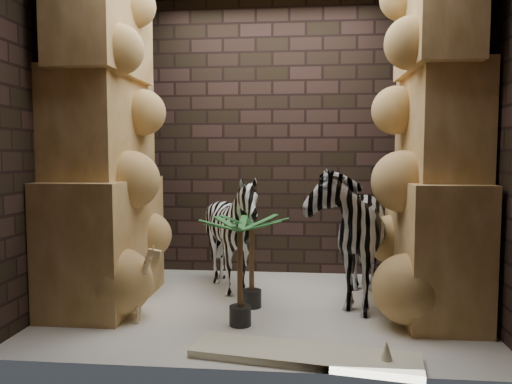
# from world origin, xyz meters

# --- Properties ---
(floor) EXTENTS (3.50, 3.50, 0.00)m
(floor) POSITION_xyz_m (0.00, 0.00, 0.00)
(floor) COLOR #ECE7CD
(floor) RESTS_ON ground
(wall_back) EXTENTS (3.50, 0.00, 3.50)m
(wall_back) POSITION_xyz_m (0.00, 1.25, 1.50)
(wall_back) COLOR #32211D
(wall_back) RESTS_ON ground
(wall_front) EXTENTS (3.50, 0.00, 3.50)m
(wall_front) POSITION_xyz_m (0.00, -1.25, 1.50)
(wall_front) COLOR #32211D
(wall_front) RESTS_ON ground
(wall_left) EXTENTS (0.00, 3.00, 3.00)m
(wall_left) POSITION_xyz_m (-1.75, 0.00, 1.50)
(wall_left) COLOR #32211D
(wall_left) RESTS_ON ground
(wall_right) EXTENTS (0.00, 3.00, 3.00)m
(wall_right) POSITION_xyz_m (1.75, 0.00, 1.50)
(wall_right) COLOR #32211D
(wall_right) RESTS_ON ground
(rock_pillar_left) EXTENTS (0.68, 1.30, 3.00)m
(rock_pillar_left) POSITION_xyz_m (-1.40, 0.00, 1.50)
(rock_pillar_left) COLOR #E4B77A
(rock_pillar_left) RESTS_ON floor
(rock_pillar_right) EXTENTS (0.58, 1.25, 3.00)m
(rock_pillar_right) POSITION_xyz_m (1.42, 0.00, 1.50)
(rock_pillar_right) COLOR #E4B77A
(rock_pillar_right) RESTS_ON floor
(zebra_right) EXTENTS (0.82, 1.29, 1.44)m
(zebra_right) POSITION_xyz_m (0.75, 0.28, 0.72)
(zebra_right) COLOR white
(zebra_right) RESTS_ON floor
(zebra_left) EXTENTS (1.19, 1.34, 1.02)m
(zebra_left) POSITION_xyz_m (-0.32, 0.40, 0.51)
(zebra_left) COLOR white
(zebra_left) RESTS_ON floor
(giraffe_toy) EXTENTS (0.33, 0.13, 0.63)m
(giraffe_toy) POSITION_xyz_m (-1.02, -0.48, 0.32)
(giraffe_toy) COLOR #F5CF93
(giraffe_toy) RESTS_ON floor
(palm_front) EXTENTS (0.36, 0.36, 0.81)m
(palm_front) POSITION_xyz_m (-0.09, -0.01, 0.40)
(palm_front) COLOR #1F5118
(palm_front) RESTS_ON floor
(palm_back) EXTENTS (0.36, 0.36, 0.84)m
(palm_back) POSITION_xyz_m (-0.13, -0.47, 0.42)
(palm_back) COLOR #1F5118
(palm_back) RESTS_ON floor
(surfboard) EXTENTS (1.51, 0.59, 0.05)m
(surfboard) POSITION_xyz_m (0.36, -1.04, 0.03)
(surfboard) COLOR #FFF9D0
(surfboard) RESTS_ON floor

